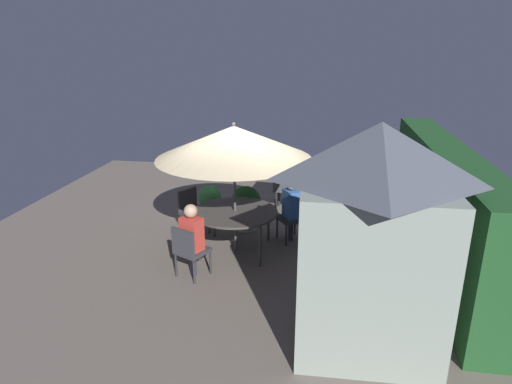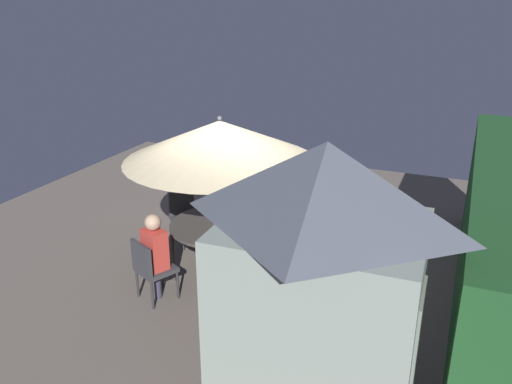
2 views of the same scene
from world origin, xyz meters
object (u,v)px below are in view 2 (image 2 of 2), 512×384
at_px(potted_plant_by_grill, 217,204).
at_px(potted_plant_by_shed, 251,215).
at_px(patio_umbrella, 220,141).
at_px(chair_far_side, 303,234).
at_px(bbq_grill, 314,181).
at_px(patio_table, 222,227).
at_px(garden_shed, 320,294).
at_px(chair_near_shed, 151,266).
at_px(person_in_blue, 298,219).
at_px(person_in_red, 155,247).
at_px(chair_toward_hedge, 185,213).

bearing_deg(potted_plant_by_grill, potted_plant_by_shed, 58.09).
height_order(patio_umbrella, chair_far_side, patio_umbrella).
xyz_separation_m(bbq_grill, potted_plant_by_grill, (0.58, -1.65, -0.49)).
bearing_deg(bbq_grill, patio_table, -18.77).
distance_m(bbq_grill, potted_plant_by_shed, 1.40).
bearing_deg(garden_shed, patio_umbrella, -137.58).
xyz_separation_m(potted_plant_by_shed, potted_plant_by_grill, (-0.57, -0.92, -0.15)).
distance_m(chair_near_shed, chair_far_side, 2.38).
xyz_separation_m(patio_table, person_in_blue, (-0.62, 0.98, 0.04)).
bearing_deg(potted_plant_by_shed, potted_plant_by_grill, -121.91).
bearing_deg(patio_umbrella, chair_far_side, 122.44).
distance_m(patio_table, chair_near_shed, 1.25).
xyz_separation_m(garden_shed, chair_far_side, (-3.04, -1.12, -0.94)).
relative_size(bbq_grill, chair_far_side, 1.33).
bearing_deg(person_in_red, chair_far_side, 137.62).
relative_size(chair_near_shed, potted_plant_by_shed, 0.98).
bearing_deg(chair_toward_hedge, bbq_grill, 130.36).
height_order(chair_far_side, chair_toward_hedge, same).
bearing_deg(person_in_blue, bbq_grill, -171.55).
bearing_deg(chair_near_shed, bbq_grill, 158.74).
xyz_separation_m(potted_plant_by_grill, person_in_red, (2.64, 0.41, 0.42)).
height_order(patio_umbrella, chair_toward_hedge, patio_umbrella).
distance_m(patio_table, person_in_blue, 1.16).
xyz_separation_m(patio_umbrella, chair_near_shed, (1.11, -0.54, -1.54)).
height_order(patio_table, potted_plant_by_grill, patio_table).
xyz_separation_m(garden_shed, chair_near_shed, (-1.26, -2.71, -0.94)).
bearing_deg(person_in_red, chair_near_shed, -25.92).
xyz_separation_m(patio_table, person_in_red, (1.03, -0.50, 0.04)).
distance_m(patio_table, person_in_red, 1.15).
xyz_separation_m(chair_toward_hedge, person_in_red, (1.71, 0.54, 0.26)).
relative_size(potted_plant_by_shed, person_in_blue, 0.73).
bearing_deg(patio_umbrella, chair_near_shed, -25.92).
distance_m(bbq_grill, person_in_blue, 1.58).
xyz_separation_m(chair_far_side, potted_plant_by_grill, (-0.94, -1.96, -0.16)).
distance_m(patio_umbrella, person_in_red, 1.71).
relative_size(patio_table, chair_far_side, 1.73).
bearing_deg(potted_plant_by_grill, chair_toward_hedge, -7.73).
bearing_deg(chair_toward_hedge, patio_umbrella, 57.02).
height_order(patio_table, person_in_red, person_in_red).
xyz_separation_m(chair_near_shed, chair_toward_hedge, (-1.78, -0.50, 0.00)).
height_order(garden_shed, potted_plant_by_grill, garden_shed).
bearing_deg(bbq_grill, patio_umbrella, -18.77).
distance_m(potted_plant_by_shed, person_in_red, 2.15).
height_order(chair_far_side, person_in_blue, person_in_blue).
bearing_deg(garden_shed, chair_toward_hedge, -133.54).
relative_size(patio_umbrella, chair_near_shed, 3.05).
bearing_deg(garden_shed, person_in_red, -116.66).
distance_m(potted_plant_by_grill, person_in_red, 2.71).
bearing_deg(bbq_grill, person_in_red, -21.15).
relative_size(chair_toward_hedge, person_in_blue, 0.71).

